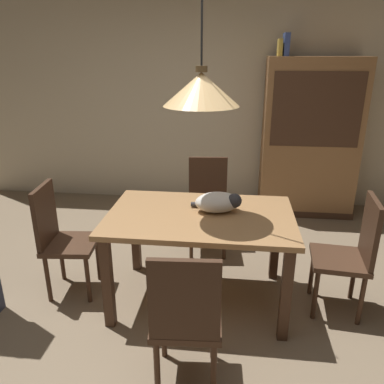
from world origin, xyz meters
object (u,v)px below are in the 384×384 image
hutch_bookcase (309,142)px  book_blue_wide (286,45)px  chair_right_side (352,251)px  chair_left_side (60,235)px  cat_sleeping (219,202)px  pendant_lamp (201,89)px  dining_table (200,226)px  chair_far_back (208,201)px  book_yellow_short (280,47)px  chair_near_front (186,316)px

hutch_bookcase → book_blue_wide: book_blue_wide is taller
chair_right_side → book_blue_wide: 2.47m
chair_left_side → cat_sleeping: chair_left_side is taller
chair_right_side → cat_sleeping: chair_right_side is taller
chair_left_side → pendant_lamp: 1.61m
hutch_bookcase → dining_table: bearing=-119.7°
cat_sleeping → dining_table: bearing=-153.6°
book_blue_wide → chair_far_back: bearing=-125.2°
book_yellow_short → pendant_lamp: bearing=-109.4°
chair_near_front → hutch_bookcase: hutch_bookcase is taller
chair_far_back → chair_left_side: (-1.12, -0.89, 0.00)m
chair_left_side → chair_far_back: bearing=38.3°
chair_far_back → pendant_lamp: size_ratio=0.72×
chair_right_side → hutch_bookcase: bearing=90.4°
dining_table → chair_far_back: (-0.01, 0.88, -0.14)m
chair_left_side → book_yellow_short: 3.03m
dining_table → chair_near_front: bearing=-89.7°
pendant_lamp → book_yellow_short: (0.69, 1.95, 0.28)m
cat_sleeping → book_blue_wide: size_ratio=1.66×
chair_left_side → pendant_lamp: pendant_lamp is taller
book_blue_wide → pendant_lamp: bearing=-111.1°
chair_far_back → chair_right_side: same height
chair_far_back → book_blue_wide: bearing=54.8°
pendant_lamp → cat_sleeping: bearing=26.4°
dining_table → pendant_lamp: bearing=0.0°
dining_table → book_blue_wide: (0.75, 1.95, 1.32)m
chair_far_back → hutch_bookcase: hutch_bookcase is taller
dining_table → chair_far_back: bearing=90.5°
dining_table → pendant_lamp: 1.01m
chair_near_front → book_yellow_short: book_yellow_short is taller
chair_left_side → cat_sleeping: 1.30m
chair_left_side → book_blue_wide: 3.08m
chair_right_side → pendant_lamp: size_ratio=0.72×
book_yellow_short → chair_right_side: bearing=-77.3°
chair_left_side → dining_table: bearing=0.4°
dining_table → chair_far_back: size_ratio=1.51×
pendant_lamp → book_yellow_short: pendant_lamp is taller
chair_right_side → cat_sleeping: 1.04m
chair_far_back → hutch_bookcase: bearing=43.8°
chair_right_side → cat_sleeping: size_ratio=2.33×
dining_table → chair_near_front: chair_near_front is taller
chair_near_front → chair_right_side: (1.12, 0.87, 0.00)m
book_blue_wide → chair_near_front: bearing=-104.8°
hutch_bookcase → chair_far_back: bearing=-136.2°
chair_near_front → hutch_bookcase: 3.06m
chair_far_back → cat_sleeping: (0.14, -0.81, 0.32)m
chair_right_side → chair_far_back: bearing=142.0°
chair_near_front → pendant_lamp: 1.45m
chair_far_back → book_yellow_short: size_ratio=4.65×
chair_right_side → pendant_lamp: pendant_lamp is taller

